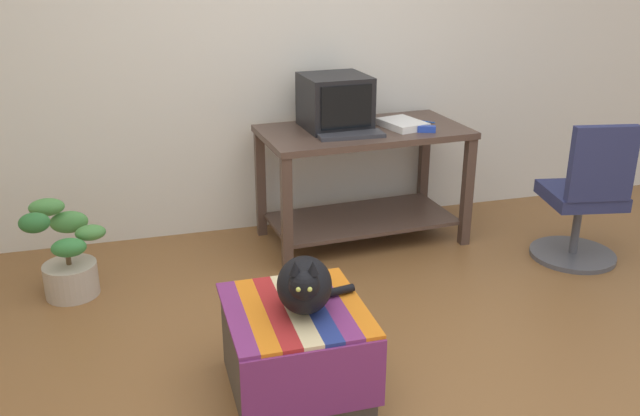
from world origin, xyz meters
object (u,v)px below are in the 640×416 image
at_px(stapler, 426,129).
at_px(keyboard, 351,135).
at_px(office_chair, 585,202).
at_px(cat, 305,285).
at_px(book, 402,124).
at_px(tv_monitor, 335,102).
at_px(desk, 363,165).
at_px(ottoman_with_blanket, 296,348).
at_px(potted_plant, 68,260).

bearing_deg(stapler, keyboard, 107.29).
bearing_deg(office_chair, cat, 32.99).
distance_m(keyboard, book, 0.41).
distance_m(tv_monitor, book, 0.45).
height_order(desk, office_chair, office_chair).
relative_size(ottoman_with_blanket, stapler, 5.80).
bearing_deg(stapler, ottoman_with_blanket, 158.26).
height_order(desk, book, book).
relative_size(keyboard, office_chair, 0.45).
relative_size(book, office_chair, 0.33).
bearing_deg(potted_plant, stapler, 2.66).
bearing_deg(office_chair, keyboard, -11.54).
height_order(keyboard, ottoman_with_blanket, keyboard).
relative_size(book, stapler, 2.65).
distance_m(cat, potted_plant, 1.63).
bearing_deg(potted_plant, keyboard, 4.24).
xyz_separation_m(potted_plant, stapler, (2.15, 0.10, 0.56)).
distance_m(ottoman_with_blanket, office_chair, 2.14).
xyz_separation_m(tv_monitor, ottoman_with_blanket, (-0.65, -1.55, -0.71)).
relative_size(potted_plant, stapler, 4.94).
bearing_deg(cat, desk, 77.52).
height_order(potted_plant, office_chair, office_chair).
distance_m(ottoman_with_blanket, cat, 0.32).
bearing_deg(desk, ottoman_with_blanket, -122.48).
xyz_separation_m(ottoman_with_blanket, cat, (0.04, -0.03, 0.32)).
bearing_deg(desk, office_chair, -34.03).
xyz_separation_m(keyboard, office_chair, (1.31, -0.53, -0.38)).
xyz_separation_m(desk, office_chair, (1.17, -0.69, -0.13)).
height_order(ottoman_with_blanket, cat, cat).
bearing_deg(desk, stapler, -31.85).
bearing_deg(desk, potted_plant, -174.70).
bearing_deg(keyboard, ottoman_with_blanket, -115.68).
distance_m(desk, potted_plant, 1.86).
bearing_deg(desk, book, -11.68).
xyz_separation_m(keyboard, stapler, (0.48, -0.02, 0.01)).
bearing_deg(tv_monitor, book, -18.69).
height_order(tv_monitor, book, tv_monitor).
bearing_deg(ottoman_with_blanket, tv_monitor, 67.37).
relative_size(desk, potted_plant, 2.43).
height_order(keyboard, office_chair, office_chair).
bearing_deg(stapler, cat, 159.70).
height_order(cat, stapler, stapler).
distance_m(desk, stapler, 0.47).
xyz_separation_m(potted_plant, office_chair, (2.98, -0.40, 0.18)).
relative_size(book, cat, 0.73).
bearing_deg(office_chair, book, -24.84).
bearing_deg(cat, office_chair, 37.51).
height_order(desk, tv_monitor, tv_monitor).
bearing_deg(tv_monitor, potted_plant, -171.26).
bearing_deg(keyboard, desk, 50.74).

